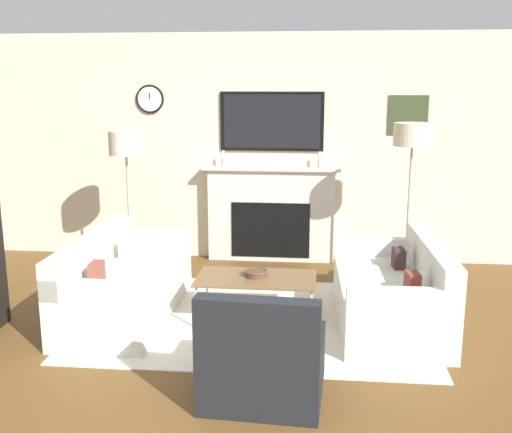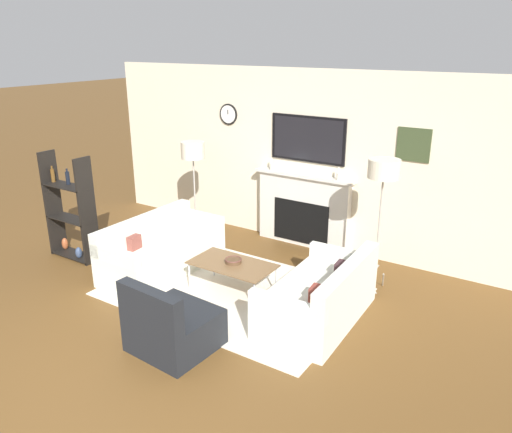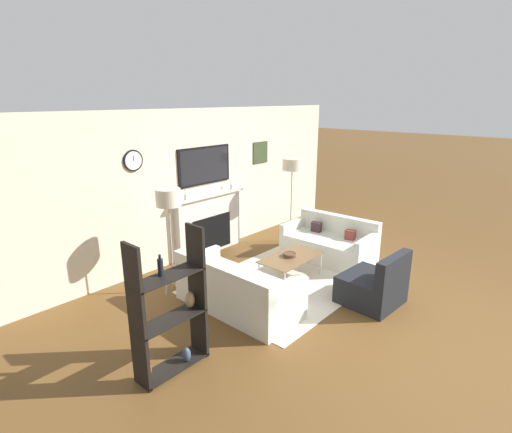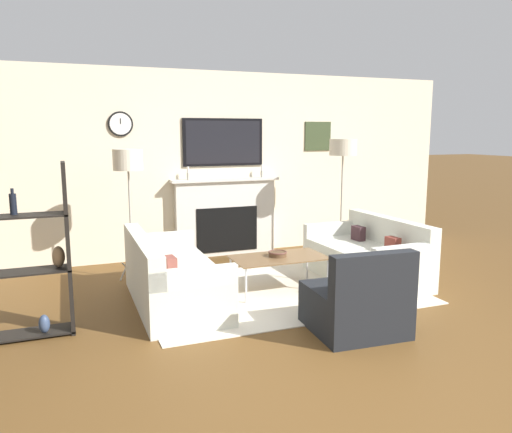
{
  "view_description": "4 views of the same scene",
  "coord_description": "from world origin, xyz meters",
  "px_view_note": "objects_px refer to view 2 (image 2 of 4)",
  "views": [
    {
      "loc": [
        0.52,
        -2.85,
        2.12
      ],
      "look_at": [
        -0.03,
        2.71,
        0.87
      ],
      "focal_mm": 42.0,
      "sensor_mm": 36.0,
      "label": 1
    },
    {
      "loc": [
        3.38,
        -2.39,
        3.08
      ],
      "look_at": [
        -0.06,
        2.93,
        0.83
      ],
      "focal_mm": 35.0,
      "sensor_mm": 36.0,
      "label": 2
    },
    {
      "loc": [
        -4.84,
        -1.26,
        2.87
      ],
      "look_at": [
        -0.18,
        2.85,
        1.02
      ],
      "focal_mm": 28.0,
      "sensor_mm": 36.0,
      "label": 3
    },
    {
      "loc": [
        -2.26,
        -2.82,
        1.83
      ],
      "look_at": [
        -0.14,
        2.6,
        0.84
      ],
      "focal_mm": 35.0,
      "sensor_mm": 36.0,
      "label": 4
    }
  ],
  "objects_px": {
    "coffee_table": "(232,265)",
    "floor_lamp_right": "(384,171)",
    "couch_left": "(161,251)",
    "floor_lamp_left": "(193,152)",
    "couch_right": "(320,298)",
    "armchair": "(172,327)",
    "shelf_unit": "(71,212)",
    "decorative_bowl": "(233,260)"
  },
  "relations": [
    {
      "from": "coffee_table",
      "to": "floor_lamp_right",
      "type": "distance_m",
      "value": 2.2
    },
    {
      "from": "couch_left",
      "to": "floor_lamp_left",
      "type": "relative_size",
      "value": 1.11
    },
    {
      "from": "coffee_table",
      "to": "floor_lamp_left",
      "type": "xyz_separation_m",
      "value": [
        -1.51,
        1.11,
        1.08
      ]
    },
    {
      "from": "couch_right",
      "to": "coffee_table",
      "type": "height_order",
      "value": "couch_right"
    },
    {
      "from": "armchair",
      "to": "floor_lamp_right",
      "type": "relative_size",
      "value": 0.49
    },
    {
      "from": "armchair",
      "to": "coffee_table",
      "type": "bearing_deg",
      "value": 97.75
    },
    {
      "from": "armchair",
      "to": "coffee_table",
      "type": "xyz_separation_m",
      "value": [
        -0.18,
        1.35,
        0.12
      ]
    },
    {
      "from": "couch_right",
      "to": "floor_lamp_left",
      "type": "bearing_deg",
      "value": 158.31
    },
    {
      "from": "couch_right",
      "to": "shelf_unit",
      "type": "height_order",
      "value": "shelf_unit"
    },
    {
      "from": "decorative_bowl",
      "to": "floor_lamp_left",
      "type": "xyz_separation_m",
      "value": [
        -1.51,
        1.08,
        1.02
      ]
    },
    {
      "from": "coffee_table",
      "to": "armchair",
      "type": "bearing_deg",
      "value": -82.25
    },
    {
      "from": "couch_right",
      "to": "floor_lamp_right",
      "type": "relative_size",
      "value": 0.94
    },
    {
      "from": "couch_left",
      "to": "floor_lamp_right",
      "type": "relative_size",
      "value": 1.04
    },
    {
      "from": "coffee_table",
      "to": "decorative_bowl",
      "type": "height_order",
      "value": "decorative_bowl"
    },
    {
      "from": "couch_right",
      "to": "armchair",
      "type": "height_order",
      "value": "armchair"
    },
    {
      "from": "shelf_unit",
      "to": "coffee_table",
      "type": "bearing_deg",
      "value": 7.62
    },
    {
      "from": "floor_lamp_left",
      "to": "shelf_unit",
      "type": "relative_size",
      "value": 1.04
    },
    {
      "from": "coffee_table",
      "to": "shelf_unit",
      "type": "relative_size",
      "value": 0.69
    },
    {
      "from": "armchair",
      "to": "floor_lamp_right",
      "type": "height_order",
      "value": "floor_lamp_right"
    },
    {
      "from": "floor_lamp_left",
      "to": "floor_lamp_right",
      "type": "bearing_deg",
      "value": 0.0
    },
    {
      "from": "decorative_bowl",
      "to": "floor_lamp_right",
      "type": "distance_m",
      "value": 2.16
    },
    {
      "from": "couch_right",
      "to": "shelf_unit",
      "type": "xyz_separation_m",
      "value": [
        -3.86,
        -0.38,
        0.43
      ]
    },
    {
      "from": "decorative_bowl",
      "to": "armchair",
      "type": "bearing_deg",
      "value": -82.26
    },
    {
      "from": "floor_lamp_right",
      "to": "shelf_unit",
      "type": "relative_size",
      "value": 1.11
    },
    {
      "from": "floor_lamp_right",
      "to": "coffee_table",
      "type": "bearing_deg",
      "value": -143.16
    },
    {
      "from": "couch_left",
      "to": "armchair",
      "type": "relative_size",
      "value": 2.13
    },
    {
      "from": "armchair",
      "to": "shelf_unit",
      "type": "distance_m",
      "value": 3.02
    },
    {
      "from": "couch_left",
      "to": "decorative_bowl",
      "type": "xyz_separation_m",
      "value": [
        1.24,
        0.01,
        0.17
      ]
    },
    {
      "from": "coffee_table",
      "to": "shelf_unit",
      "type": "height_order",
      "value": "shelf_unit"
    },
    {
      "from": "couch_left",
      "to": "floor_lamp_right",
      "type": "distance_m",
      "value": 3.22
    },
    {
      "from": "armchair",
      "to": "floor_lamp_left",
      "type": "bearing_deg",
      "value": 124.52
    },
    {
      "from": "coffee_table",
      "to": "decorative_bowl",
      "type": "bearing_deg",
      "value": 97.11
    },
    {
      "from": "coffee_table",
      "to": "floor_lamp_left",
      "type": "distance_m",
      "value": 2.16
    },
    {
      "from": "couch_right",
      "to": "coffee_table",
      "type": "xyz_separation_m",
      "value": [
        -1.23,
        -0.02,
        0.11
      ]
    },
    {
      "from": "couch_right",
      "to": "armchair",
      "type": "relative_size",
      "value": 1.93
    },
    {
      "from": "armchair",
      "to": "floor_lamp_left",
      "type": "height_order",
      "value": "floor_lamp_left"
    },
    {
      "from": "couch_right",
      "to": "floor_lamp_left",
      "type": "distance_m",
      "value": 3.18
    },
    {
      "from": "couch_left",
      "to": "armchair",
      "type": "height_order",
      "value": "armchair"
    },
    {
      "from": "floor_lamp_left",
      "to": "decorative_bowl",
      "type": "bearing_deg",
      "value": -35.72
    },
    {
      "from": "couch_right",
      "to": "armchair",
      "type": "bearing_deg",
      "value": -127.19
    },
    {
      "from": "armchair",
      "to": "decorative_bowl",
      "type": "distance_m",
      "value": 1.4
    },
    {
      "from": "couch_right",
      "to": "floor_lamp_right",
      "type": "distance_m",
      "value": 1.72
    }
  ]
}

